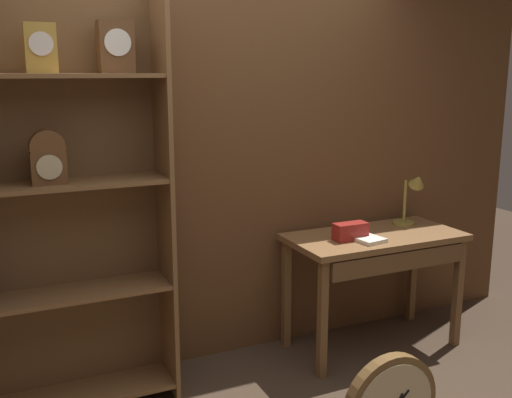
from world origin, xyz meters
name	(u,v)px	position (x,y,z in m)	size (l,w,h in m)	color
back_wood_panel	(215,159)	(0.00, 1.32, 1.30)	(4.80, 0.05, 2.60)	brown
bookshelf	(46,200)	(-1.04, 1.03, 1.19)	(1.19, 0.31, 2.26)	brown
workbench	(376,251)	(0.99, 0.95, 0.68)	(1.16, 0.57, 0.78)	brown
desk_lamp	(412,195)	(1.36, 1.07, 1.00)	(0.21, 0.21, 0.38)	olive
toolbox_small	(350,231)	(0.76, 0.93, 0.84)	(0.22, 0.10, 0.11)	maroon
open_repair_manual	(366,239)	(0.85, 0.87, 0.80)	(0.16, 0.22, 0.03)	silver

